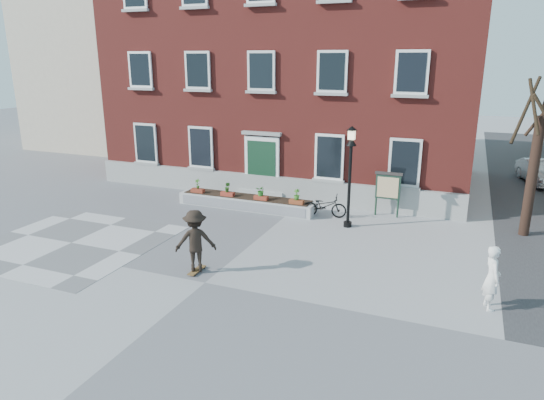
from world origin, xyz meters
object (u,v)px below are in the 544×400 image
at_px(parked_car, 540,172).
at_px(skateboarder, 195,241).
at_px(bystander, 492,278).
at_px(notice_board, 388,187).
at_px(bicycle, 324,206).
at_px(lamp_post, 350,163).

bearing_deg(parked_car, skateboarder, -138.00).
height_order(bystander, notice_board, notice_board).
relative_size(bystander, skateboarder, 0.87).
xyz_separation_m(parked_car, skateboarder, (-10.98, -16.32, 0.41)).
height_order(bicycle, notice_board, notice_board).
xyz_separation_m(lamp_post, notice_board, (1.18, 1.90, -1.28)).
relative_size(bicycle, notice_board, 0.97).
bearing_deg(lamp_post, notice_board, 58.18).
distance_m(bicycle, notice_board, 2.71).
bearing_deg(notice_board, bystander, -61.02).
distance_m(bicycle, skateboarder, 7.05).
relative_size(bicycle, bystander, 1.05).
height_order(notice_board, skateboarder, skateboarder).
height_order(bystander, skateboarder, skateboarder).
distance_m(bystander, notice_board, 7.81).
xyz_separation_m(bicycle, skateboarder, (-2.11, -6.70, 0.55)).
bearing_deg(skateboarder, bystander, 6.50).
relative_size(lamp_post, notice_board, 2.10).
relative_size(bicycle, skateboarder, 0.91).
bearing_deg(notice_board, skateboarder, -119.99).
relative_size(bystander, lamp_post, 0.44).
bearing_deg(bystander, lamp_post, 27.72).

